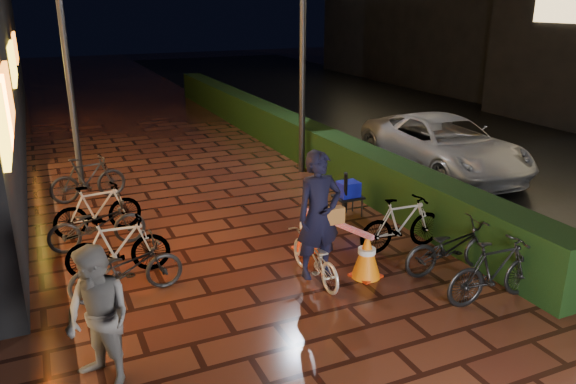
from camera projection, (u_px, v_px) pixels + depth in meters
name	position (u px, v px, depth m)	size (l,w,h in m)	color
ground	(296.00, 296.00, 8.08)	(80.00, 80.00, 0.00)	#381911
asphalt_road	(510.00, 151.00, 15.87)	(11.00, 60.00, 0.01)	black
hedge	(283.00, 130.00, 16.10)	(0.70, 20.00, 1.00)	black
bystander_person	(98.00, 319.00, 5.98)	(0.80, 0.62, 1.64)	slate
van	(444.00, 145.00, 13.73)	(2.25, 4.87, 1.35)	#A9AAAE
lamp_post_hedge	(303.00, 42.00, 12.94)	(0.52, 0.30, 5.66)	black
lamp_post_sf	(66.00, 60.00, 12.02)	(0.49, 0.15, 5.14)	black
cyclist	(317.00, 235.00, 8.26)	(0.74, 1.44, 2.05)	silver
traffic_barrier	(336.00, 242.00, 9.02)	(0.86, 1.77, 0.72)	orange
cart_assembly	(348.00, 191.00, 10.91)	(0.55, 0.55, 1.01)	black
parked_bikes_storefront	(104.00, 223.00, 9.53)	(1.83, 5.17, 0.94)	black
parked_bikes_hedge	(447.00, 246.00, 8.64)	(1.83, 2.51, 0.94)	black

